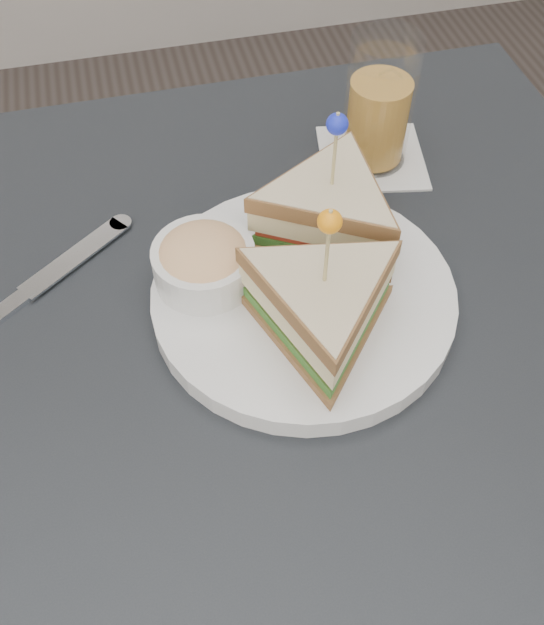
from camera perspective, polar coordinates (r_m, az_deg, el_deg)
The scene contains 5 objects.
ground_plane at distance 1.27m, azimuth -0.36°, elevation -23.32°, with size 3.50×3.50×0.00m, color #3F3833.
table at distance 0.64m, azimuth -0.66°, elevation -7.80°, with size 0.80×0.80×0.75m.
plate_meal at distance 0.59m, azimuth 3.03°, elevation 3.82°, with size 0.34×0.34×0.16m.
cutlery_knife at distance 0.66m, azimuth -18.98°, elevation 1.86°, with size 0.18×0.14×0.01m.
drink_set at distance 0.72m, azimuth 8.72°, elevation 16.11°, with size 0.13×0.13×0.14m.
Camera 1 is at (-0.07, -0.32, 1.23)m, focal length 40.00 mm.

